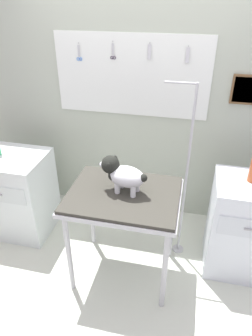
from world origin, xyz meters
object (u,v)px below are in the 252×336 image
Objects in this scene: grooming_table at (124,202)px; counter_left at (11,193)px; dog at (122,174)px; cabinet_right at (248,227)px; grooming_arm at (184,184)px.

counter_left is (-1.28, 0.34, -0.35)m from grooming_table.
dog reaches higher than grooming_table.
counter_left is at bearing 166.31° from dog.
cabinet_right is at bearing 14.87° from dog.
dog is (-0.48, -0.34, 0.25)m from grooming_arm.
cabinet_right is (1.06, 0.32, -0.33)m from grooming_table.
grooming_arm reaches higher than dog.
dog is 1.25m from cabinet_right.
grooming_table is at bearing -14.75° from counter_left.
grooming_table and counter_left have the same top height.
grooming_table is 0.25m from dog.
grooming_arm is (0.46, 0.37, 0.00)m from grooming_table.
grooming_arm is at bearing 35.35° from dog.
grooming_arm is at bearing 174.70° from cabinet_right.
counter_left is at bearing -178.91° from grooming_arm.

